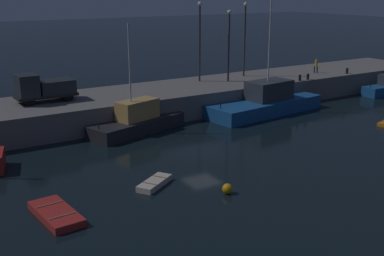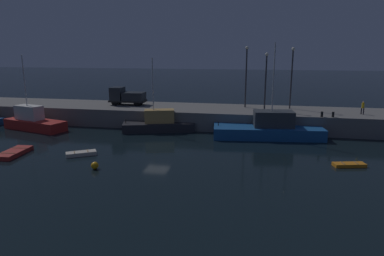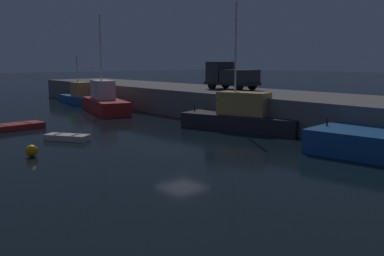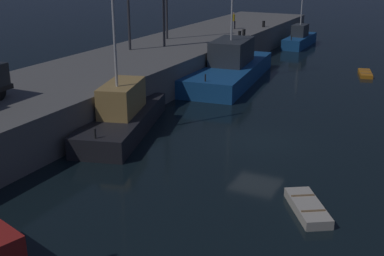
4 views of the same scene
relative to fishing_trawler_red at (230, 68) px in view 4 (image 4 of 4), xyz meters
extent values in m
plane|color=black|center=(-11.75, -6.56, -1.04)|extent=(320.00, 320.00, 0.00)
cube|color=slate|center=(-11.75, 5.46, 0.14)|extent=(77.19, 8.44, 2.37)
cube|color=#195193|center=(-0.15, -0.02, -0.39)|extent=(12.94, 5.47, 1.31)
cube|color=#33383D|center=(0.47, 0.05, 1.19)|extent=(4.76, 3.04, 1.84)
cylinder|color=#262626|center=(-5.88, -0.69, 0.52)|extent=(0.10, 0.10, 0.50)
cube|color=#195193|center=(17.88, -0.70, -0.49)|extent=(7.02, 1.97, 1.11)
cube|color=#33383D|center=(17.76, -0.70, 0.68)|extent=(2.23, 1.36, 1.24)
cylinder|color=silver|center=(17.85, -0.70, 2.80)|extent=(0.14, 0.14, 3.02)
cylinder|color=#262626|center=(14.66, -0.68, 0.31)|extent=(0.10, 0.10, 0.50)
cube|color=#232328|center=(-13.62, 0.72, -0.49)|extent=(9.36, 5.25, 1.10)
cube|color=tan|center=(-13.53, 0.74, 0.88)|extent=(4.00, 2.69, 1.65)
cylinder|color=silver|center=(-14.22, 0.54, 4.91)|extent=(0.14, 0.14, 6.41)
cylinder|color=#262626|center=(-17.56, -0.47, 0.31)|extent=(0.10, 0.10, 0.50)
cube|color=beige|center=(-18.06, -10.80, -0.86)|extent=(2.92, 2.38, 0.37)
cube|color=olive|center=(-17.54, -10.46, -0.65)|extent=(0.57, 0.82, 0.04)
cube|color=olive|center=(-18.58, -11.13, -0.65)|extent=(0.57, 0.82, 0.04)
cube|color=orange|center=(6.74, -9.23, -0.90)|extent=(2.90, 1.57, 0.29)
cube|color=olive|center=(7.33, -9.08, -0.73)|extent=(0.28, 0.84, 0.04)
cube|color=olive|center=(6.15, -9.37, -0.73)|extent=(0.28, 0.84, 0.04)
cylinder|color=#38383D|center=(-0.54, 5.52, 4.81)|extent=(0.20, 0.20, 6.97)
cylinder|color=black|center=(11.26, 4.22, 1.71)|extent=(0.13, 0.13, 0.78)
cylinder|color=black|center=(11.07, 4.46, 1.71)|extent=(0.13, 0.13, 0.78)
cylinder|color=yellow|center=(11.16, 4.34, 2.43)|extent=(0.42, 0.42, 0.65)
sphere|color=tan|center=(11.16, 4.34, 2.86)|extent=(0.19, 0.19, 0.19)
cylinder|color=black|center=(6.03, 1.61, 1.64)|extent=(0.28, 0.28, 0.63)
cylinder|color=black|center=(7.28, 1.70, 1.63)|extent=(0.28, 0.28, 0.62)
cylinder|color=black|center=(13.88, 2.10, 1.63)|extent=(0.28, 0.28, 0.62)
camera|label=1|loc=(-31.39, -36.49, 10.93)|focal=46.47mm
camera|label=2|loc=(-1.33, -39.95, 8.86)|focal=31.96mm
camera|label=3|loc=(6.88, -21.95, 3.95)|focal=39.24mm
camera|label=4|loc=(-35.00, -14.43, 8.23)|focal=46.16mm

